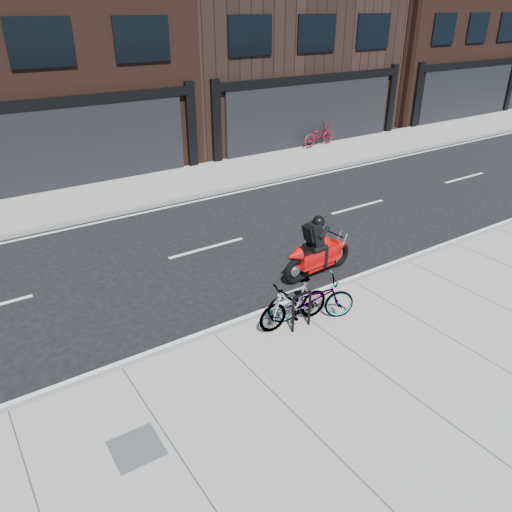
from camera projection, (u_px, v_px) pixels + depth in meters
ground at (244, 276)px, 12.96m from camera, size 120.00×120.00×0.00m
sidewalk_near at (389, 381)px, 9.21m from camera, size 60.00×6.00×0.13m
sidewalk_far at (133, 191)px, 18.70m from camera, size 60.00×3.50×0.13m
building_mideast at (255, 7)px, 25.93m from camera, size 12.00×10.00×12.50m
building_east at (412, 3)px, 31.77m from camera, size 10.00×10.00×13.00m
bike_rack at (302, 308)px, 10.41m from camera, size 0.51×0.08×0.85m
bicycle_front at (311, 299)px, 10.72m from camera, size 2.01×1.37×1.00m
bicycle_rear at (294, 303)px, 10.54m from camera, size 1.74×0.55×1.03m
motorcycle at (321, 250)px, 12.79m from camera, size 2.24×0.55×1.67m
bicycle_far at (319, 135)px, 24.37m from camera, size 2.13×1.01×1.07m
utility_grate at (136, 448)px, 7.73m from camera, size 0.76×0.76×0.02m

